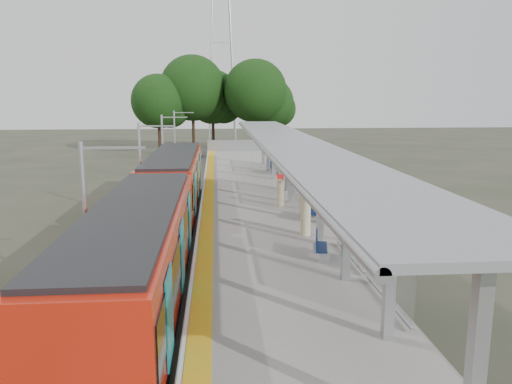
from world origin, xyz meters
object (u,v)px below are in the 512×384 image
at_px(train, 162,207).
at_px(bench_far, 272,167).
at_px(info_pillar_far, 280,192).
at_px(bench_near, 319,245).
at_px(bench_mid, 316,210).
at_px(info_pillar_near, 305,216).
at_px(litter_bin, 288,184).

distance_m(train, bench_far, 17.55).
bearing_deg(info_pillar_far, bench_near, -78.69).
bearing_deg(bench_mid, bench_near, -77.41).
bearing_deg(bench_far, info_pillar_near, -89.27).
distance_m(bench_mid, litter_bin, 7.70).
relative_size(bench_mid, litter_bin, 1.69).
distance_m(train, bench_near, 7.55).
bearing_deg(litter_bin, bench_near, -93.33).
bearing_deg(litter_bin, info_pillar_near, -94.10).
bearing_deg(info_pillar_far, info_pillar_near, -77.22).
height_order(train, info_pillar_far, train).
relative_size(train, bench_near, 19.51).
bearing_deg(bench_mid, info_pillar_near, -88.66).
bearing_deg(litter_bin, info_pillar_far, -103.62).
bearing_deg(info_pillar_near, train, 155.64).
xyz_separation_m(bench_near, bench_mid, (1.01, 5.53, 0.01)).
bearing_deg(bench_near, info_pillar_far, 103.26).
distance_m(bench_mid, info_pillar_near, 2.65).
distance_m(bench_far, info_pillar_near, 17.54).
xyz_separation_m(bench_near, info_pillar_far, (-0.30, 8.82, 0.26)).
bearing_deg(bench_mid, train, -148.10).
height_order(bench_near, bench_far, bench_far).
relative_size(train, bench_far, 19.91).
bearing_deg(bench_near, bench_far, 99.63).
bearing_deg(info_pillar_far, train, -133.43).
height_order(info_pillar_near, litter_bin, info_pillar_near).
xyz_separation_m(bench_mid, bench_far, (-0.40, 15.08, -0.01)).
bearing_deg(train, bench_far, 67.49).
height_order(train, litter_bin, train).
bearing_deg(litter_bin, train, -127.95).
bearing_deg(bench_far, bench_near, -89.11).
relative_size(bench_near, litter_bin, 1.64).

